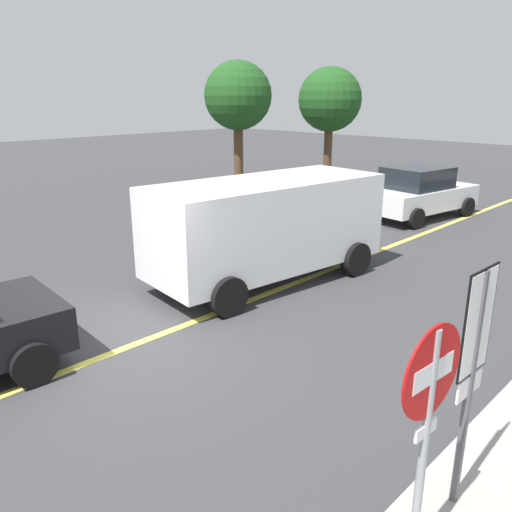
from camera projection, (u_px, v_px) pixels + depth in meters
ground_plane at (133, 346)px, 8.35m from camera, size 80.00×80.00×0.00m
lane_marking_centre at (261, 296)px, 10.39m from camera, size 28.00×0.16×0.01m
stop_sign at (428, 414)px, 3.88m from camera, size 0.76×0.08×2.34m
speed_limit_sign at (474, 350)px, 4.50m from camera, size 0.54×0.06×2.52m
white_van at (266, 224)px, 10.91m from camera, size 5.39×2.72×2.20m
car_white_near_curb at (419, 192)px, 16.80m from camera, size 4.25×2.52×1.67m
tree_centre_verge at (238, 97)px, 20.13m from camera, size 2.66×2.66×5.17m
tree_right_verge at (330, 100)px, 22.87m from camera, size 2.81×2.81×5.08m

